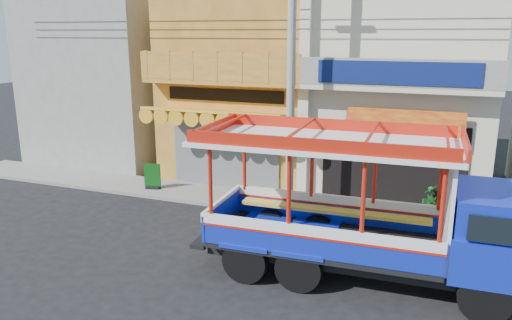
# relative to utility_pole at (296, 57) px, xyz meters

# --- Properties ---
(ground) EXTENTS (90.00, 90.00, 0.00)m
(ground) POSITION_rel_utility_pole_xyz_m (0.85, -3.30, -5.03)
(ground) COLOR black
(ground) RESTS_ON ground
(sidewalk) EXTENTS (30.00, 2.00, 0.12)m
(sidewalk) POSITION_rel_utility_pole_xyz_m (0.85, 0.70, -4.97)
(sidewalk) COLOR slate
(sidewalk) RESTS_ON ground
(shophouse_left) EXTENTS (6.00, 7.50, 8.24)m
(shophouse_left) POSITION_rel_utility_pole_xyz_m (-3.15, 4.66, -0.92)
(shophouse_left) COLOR #A76125
(shophouse_left) RESTS_ON ground
(shophouse_right) EXTENTS (6.00, 6.75, 8.24)m
(shophouse_right) POSITION_rel_utility_pole_xyz_m (2.85, 4.66, -0.93)
(shophouse_right) COLOR beige
(shophouse_right) RESTS_ON ground
(party_pilaster) EXTENTS (0.35, 0.30, 8.00)m
(party_pilaster) POSITION_rel_utility_pole_xyz_m (-0.15, 1.55, -1.03)
(party_pilaster) COLOR beige
(party_pilaster) RESTS_ON ground
(filler_building_left) EXTENTS (6.00, 6.00, 7.60)m
(filler_building_left) POSITION_rel_utility_pole_xyz_m (-10.15, 4.70, -1.23)
(filler_building_left) COLOR gray
(filler_building_left) RESTS_ON ground
(utility_pole) EXTENTS (28.00, 0.26, 9.00)m
(utility_pole) POSITION_rel_utility_pole_xyz_m (0.00, 0.00, 0.00)
(utility_pole) COLOR gray
(utility_pole) RESTS_ON ground
(songthaew_truck) EXTENTS (7.83, 2.84, 3.62)m
(songthaew_truck) POSITION_rel_utility_pole_xyz_m (3.32, -3.57, -3.29)
(songthaew_truck) COLOR black
(songthaew_truck) RESTS_ON ground
(green_sign) EXTENTS (0.61, 0.39, 0.94)m
(green_sign) POSITION_rel_utility_pole_xyz_m (-5.57, 0.46, -4.52)
(green_sign) COLOR black
(green_sign) RESTS_ON sidewalk
(potted_plant_a) EXTENTS (1.18, 1.13, 1.01)m
(potted_plant_a) POSITION_rel_utility_pole_xyz_m (4.27, 0.53, -4.41)
(potted_plant_a) COLOR #18561E
(potted_plant_a) RESTS_ON sidewalk
(potted_plant_c) EXTENTS (0.70, 0.70, 0.99)m
(potted_plant_c) POSITION_rel_utility_pole_xyz_m (4.15, 1.31, -4.42)
(potted_plant_c) COLOR #18561E
(potted_plant_c) RESTS_ON sidewalk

